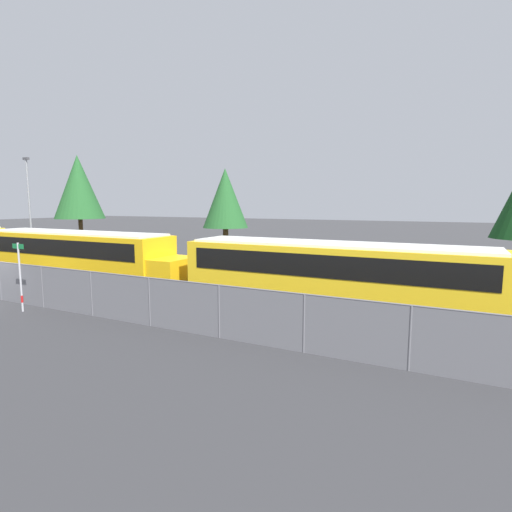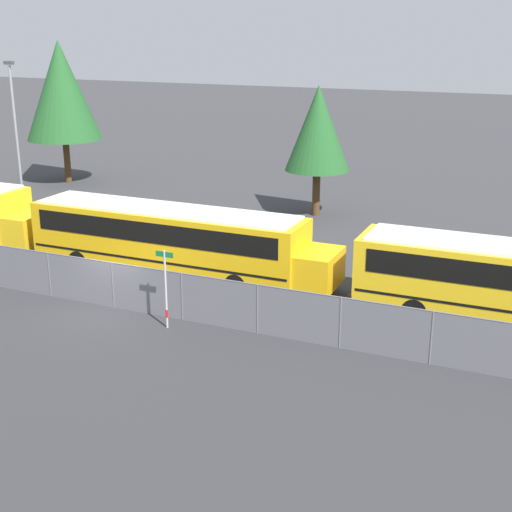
{
  "view_description": "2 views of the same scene",
  "coord_description": "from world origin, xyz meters",
  "px_view_note": "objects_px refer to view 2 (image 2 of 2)",
  "views": [
    {
      "loc": [
        19.13,
        -11.22,
        4.56
      ],
      "look_at": [
        11.03,
        5.05,
        2.17
      ],
      "focal_mm": 28.0,
      "sensor_mm": 36.0,
      "label": 1
    },
    {
      "loc": [
        15.35,
        -21.36,
        10.45
      ],
      "look_at": [
        4.44,
        3.62,
        1.61
      ],
      "focal_mm": 50.0,
      "sensor_mm": 36.0,
      "label": 2
    }
  ],
  "objects_px": {
    "tree_1": "(318,129)",
    "street_sign": "(166,287)",
    "school_bus_3": "(173,236)",
    "light_pole": "(16,129)",
    "tree_3": "(61,91)"
  },
  "relations": [
    {
      "from": "school_bus_3",
      "to": "light_pole",
      "type": "relative_size",
      "value": 1.65
    },
    {
      "from": "tree_1",
      "to": "light_pole",
      "type": "bearing_deg",
      "value": -163.08
    },
    {
      "from": "school_bus_3",
      "to": "light_pole",
      "type": "xyz_separation_m",
      "value": [
        -14.58,
        7.2,
        2.86
      ]
    },
    {
      "from": "tree_1",
      "to": "tree_3",
      "type": "xyz_separation_m",
      "value": [
        -18.8,
        1.7,
        1.3
      ]
    },
    {
      "from": "school_bus_3",
      "to": "tree_3",
      "type": "bearing_deg",
      "value": 139.6
    },
    {
      "from": "school_bus_3",
      "to": "light_pole",
      "type": "bearing_deg",
      "value": 153.71
    },
    {
      "from": "school_bus_3",
      "to": "light_pole",
      "type": "height_order",
      "value": "light_pole"
    },
    {
      "from": "tree_3",
      "to": "school_bus_3",
      "type": "bearing_deg",
      "value": -40.4
    },
    {
      "from": "light_pole",
      "to": "tree_1",
      "type": "distance_m",
      "value": 17.65
    },
    {
      "from": "school_bus_3",
      "to": "tree_1",
      "type": "bearing_deg",
      "value": 79.42
    },
    {
      "from": "street_sign",
      "to": "tree_1",
      "type": "distance_m",
      "value": 17.76
    },
    {
      "from": "tree_1",
      "to": "tree_3",
      "type": "relative_size",
      "value": 0.77
    },
    {
      "from": "street_sign",
      "to": "light_pole",
      "type": "xyz_separation_m",
      "value": [
        -17.22,
        12.29,
        3.09
      ]
    },
    {
      "from": "tree_1",
      "to": "street_sign",
      "type": "bearing_deg",
      "value": -88.9
    },
    {
      "from": "school_bus_3",
      "to": "light_pole",
      "type": "distance_m",
      "value": 16.51
    }
  ]
}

